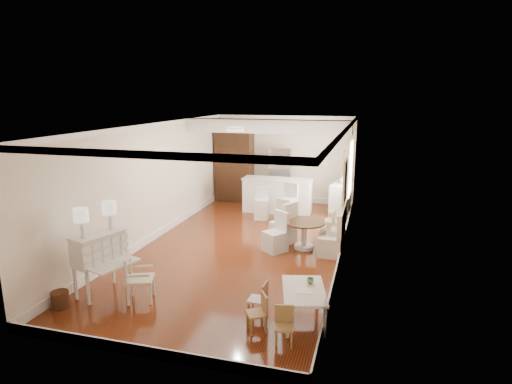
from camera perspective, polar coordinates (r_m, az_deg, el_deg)
The scene contains 20 objects.
room at distance 9.84m, azimuth -1.00°, elevation 4.28°, with size 9.00×9.04×2.82m.
secretary_bureau at distance 8.06m, azimuth -20.09°, elevation -8.97°, with size 0.88×0.89×1.12m, color white.
gustavian_armchair at distance 7.67m, azimuth -15.19°, elevation -11.05°, with size 0.46×0.46×0.80m, color silver.
wicker_basket at distance 7.98m, azimuth -24.65°, elevation -12.90°, with size 0.28×0.28×0.28m, color #482716.
kids_table at distance 6.89m, azimuth 6.35°, elevation -14.78°, with size 0.64×1.06×0.53m, color white.
kids_chair_a at distance 6.58m, azimuth 0.07°, elevation -15.81°, with size 0.28×0.28×0.59m, color #9D7547.
kids_chair_b at distance 6.97m, azimuth 0.22°, elevation -14.08°, with size 0.29×0.29×0.59m, color #956743.
kids_chair_c at distance 6.30m, azimuth 3.76°, elevation -17.44°, with size 0.27×0.27×0.56m, color #AE874F.
banquette at distance 9.99m, azimuth 10.15°, elevation -4.58°, with size 0.52×1.60×0.98m, color silver.
dining_table at distance 9.85m, azimuth 6.42°, elevation -5.72°, with size 0.95×0.95×0.65m, color #472E16.
slip_chair_near at distance 9.59m, azimuth 2.55°, elevation -5.34°, with size 0.43×0.45×0.91m, color silver.
slip_chair_far at distance 10.16m, azimuth 3.65°, elevation -4.04°, with size 0.48×0.50×1.00m, color silver.
breakfast_counter at distance 12.75m, azimuth 2.85°, elevation -0.46°, with size 2.05×0.65×1.03m, color white.
bar_stool_left at distance 12.03m, azimuth 0.74°, elevation -1.54°, with size 0.37×0.37×0.91m, color white.
bar_stool_right at distance 11.83m, azimuth 4.22°, elevation -1.44°, with size 0.43×0.43×1.07m, color silver.
pantry_cabinet at distance 14.09m, azimuth -2.91°, elevation 3.46°, with size 1.20×0.60×2.30m, color #381E11.
fridge at distance 13.63m, azimuth 4.67°, elevation 2.04°, with size 0.75×0.65×1.80m, color silver.
sideboard at distance 12.75m, azimuth 11.17°, elevation -0.91°, with size 0.44×0.98×0.94m, color silver.
pencil_cup at distance 6.95m, azimuth 7.24°, elevation -11.68°, with size 0.11×0.11×0.09m, color #5FA05D.
branch_vase at distance 12.67m, azimuth 11.45°, elevation 1.66°, with size 0.20×0.20×0.21m, color white.
Camera 1 is at (2.82, -9.00, 3.45)m, focal length 30.00 mm.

